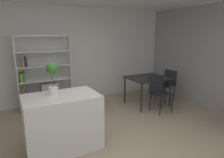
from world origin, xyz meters
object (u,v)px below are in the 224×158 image
open_bookshelf (43,79)px  dining_table (147,80)px  kitchen_island (63,122)px  potted_plant_on_island (52,76)px  dining_chair_near (159,90)px  dining_chair_window_side (167,82)px

open_bookshelf → dining_table: 2.74m
kitchen_island → open_bookshelf: 2.10m
kitchen_island → open_bookshelf: (0.04, 2.08, 0.32)m
kitchen_island → potted_plant_on_island: (-0.09, 0.12, 0.78)m
dining_chair_near → potted_plant_on_island: bearing=-174.1°
open_bookshelf → dining_table: size_ratio=1.79×
dining_chair_near → dining_chair_window_side: 0.89m
kitchen_island → dining_table: bearing=21.7°
potted_plant_on_island → dining_table: (2.66, 0.90, -0.55)m
kitchen_island → dining_chair_near: 2.62m
open_bookshelf → dining_chair_near: open_bookshelf is taller
dining_table → potted_plant_on_island: bearing=-161.4°
open_bookshelf → dining_chair_window_side: 3.44m
dining_chair_window_side → dining_chair_near: bearing=-63.7°
dining_table → dining_chair_near: bearing=-90.6°
dining_table → dining_chair_window_side: dining_chair_window_side is taller
dining_chair_window_side → dining_table: bearing=-96.1°
open_bookshelf → dining_chair_window_side: open_bookshelf is taller
dining_table → dining_chair_near: (-0.00, -0.48, -0.16)m
dining_table → dining_chair_window_side: size_ratio=1.17×
potted_plant_on_island → dining_chair_window_side: potted_plant_on_island is taller
kitchen_island → potted_plant_on_island: potted_plant_on_island is taller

